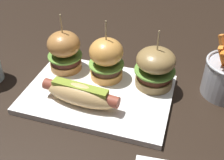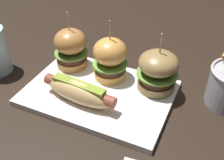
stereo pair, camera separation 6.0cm
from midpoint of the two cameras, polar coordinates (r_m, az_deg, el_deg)
The scene contains 6 objects.
ground_plane at distance 0.64m, azimuth 0.02°, elevation -3.22°, with size 3.00×3.00×0.00m, color black.
platter_main at distance 0.64m, azimuth 0.02°, elevation -2.74°, with size 0.32×0.22×0.01m, color white.
hot_dog at distance 0.59m, azimuth -3.86°, elevation -2.44°, with size 0.17×0.06×0.05m.
slider_left at distance 0.69m, azimuth -5.99°, elevation 6.50°, with size 0.08×0.08×0.14m.
slider_center at distance 0.65m, azimuth 1.89°, elevation 4.46°, with size 0.08×0.08×0.15m.
slider_right at distance 0.62m, azimuth 12.03°, elevation 1.81°, with size 0.09×0.09×0.14m.
Camera 2 is at (0.23, -0.43, 0.42)m, focal length 44.65 mm.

